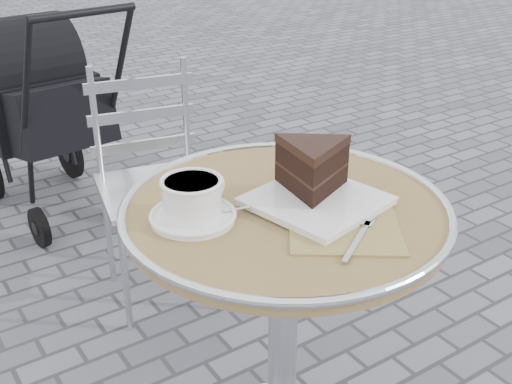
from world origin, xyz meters
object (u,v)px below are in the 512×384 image
cafe_table (284,270)px  cake_plate_set (314,175)px  bistro_chair (149,157)px  cappuccino_set (193,202)px  baby_stroller (40,114)px

cafe_table → cake_plate_set: bearing=-8.6°
bistro_chair → cafe_table: bearing=-83.0°
bistro_chair → cappuccino_set: bearing=-95.9°
cafe_table → cappuccino_set: bearing=163.5°
cappuccino_set → baby_stroller: bearing=68.5°
cafe_table → cappuccino_set: cappuccino_set is taller
bistro_chair → baby_stroller: size_ratio=0.85×
cappuccino_set → baby_stroller: 1.74m
cappuccino_set → cake_plate_set: (0.26, -0.07, 0.02)m
cafe_table → bistro_chair: bearing=84.9°
cafe_table → baby_stroller: bearing=91.4°
cappuccino_set → cake_plate_set: bearing=-31.0°
cappuccino_set → baby_stroller: size_ratio=0.21×
cafe_table → baby_stroller: baby_stroller is taller
cake_plate_set → bistro_chair: (0.01, 0.91, -0.28)m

